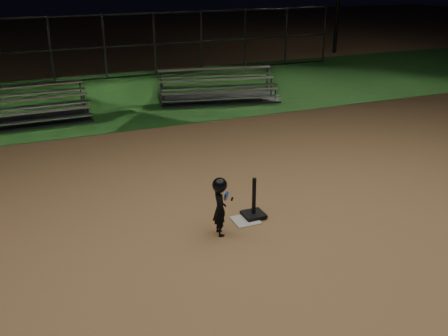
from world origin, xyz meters
TOP-DOWN VIEW (x-y plane):
  - ground at (0.00, 0.00)m, footprint 80.00×80.00m
  - grass_strip at (0.00, 10.00)m, footprint 60.00×8.00m
  - home_plate at (0.00, 0.00)m, footprint 0.45×0.45m
  - batting_tee at (0.19, 0.08)m, footprint 0.38×0.38m
  - child_batter at (-0.60, -0.26)m, footprint 0.38×0.57m
  - bleacher_left at (-3.42, 8.04)m, footprint 3.89×1.97m
  - bleacher_right at (2.85, 8.33)m, footprint 4.18×2.63m
  - backstop_fence at (0.00, 13.00)m, footprint 20.08×0.08m

SIDE VIEW (x-z plane):
  - ground at x=0.00m, z-range 0.00..0.00m
  - grass_strip at x=0.00m, z-range 0.00..0.01m
  - home_plate at x=0.00m, z-range 0.00..0.02m
  - batting_tee at x=0.19m, z-range -0.21..0.53m
  - bleacher_left at x=-3.42m, z-range -0.28..0.67m
  - bleacher_right at x=2.85m, z-range -0.28..0.67m
  - child_batter at x=-0.60m, z-range 0.03..1.07m
  - backstop_fence at x=0.00m, z-range 0.00..2.50m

